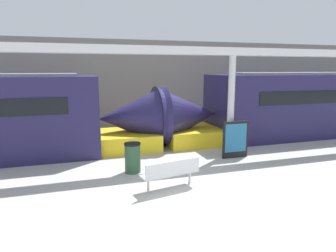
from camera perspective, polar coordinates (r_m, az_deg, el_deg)
name	(u,v)px	position (r m, az deg, el deg)	size (l,w,h in m)	color
ground_plane	(195,205)	(7.84, 5.18, -14.69)	(60.00, 60.00, 0.00)	#B2AFA8
station_wall	(124,84)	(17.55, -8.41, 7.87)	(56.00, 0.20, 5.00)	gray
bench_near	(171,172)	(8.51, 0.60, -8.71)	(1.75, 0.76, 0.87)	silver
trash_bin	(133,158)	(9.95, -6.76, -6.01)	(0.54, 0.54, 1.00)	#2D5138
poster_board	(235,139)	(11.72, 12.71, -2.50)	(1.06, 0.07, 1.43)	black
support_column_near	(231,106)	(11.92, 11.88, 3.67)	(0.26, 0.26, 3.87)	silver
canopy_beam	(233,52)	(11.85, 12.28, 13.66)	(28.00, 0.60, 0.28)	silver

